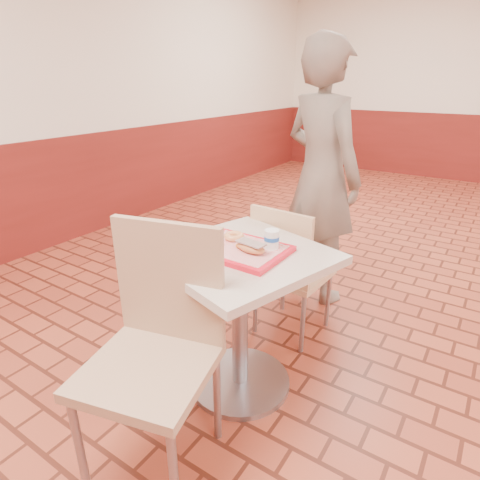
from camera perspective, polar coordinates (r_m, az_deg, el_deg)
The scene contains 8 objects.
main_table at distance 1.97m, azimuth 0.00°, elevation -8.40°, with size 0.73×0.73×0.77m.
chair_main_front at distance 1.66m, azimuth -11.70°, elevation -13.58°, with size 0.57×0.57×1.01m.
chair_main_back at distance 2.41m, azimuth 6.88°, elevation -3.77°, with size 0.42×0.42×0.85m.
customer at distance 2.84m, azimuth 11.44°, elevation 8.87°, with size 0.65×0.43×1.78m, color #75665A.
serving_tray at distance 1.85m, azimuth -0.00°, elevation -1.36°, with size 0.42×0.33×0.03m.
ring_donut at distance 1.93m, azimuth -0.85°, elevation 0.55°, with size 0.10×0.10×0.03m, color #E79254.
long_john_donut at distance 1.79m, azimuth 1.46°, elevation -1.03°, with size 0.17×0.10×0.05m.
paper_cup at distance 1.83m, azimuth 4.53°, elevation 0.16°, with size 0.07×0.07×0.09m.
Camera 1 is at (-0.48, -2.14, 1.52)m, focal length 30.00 mm.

